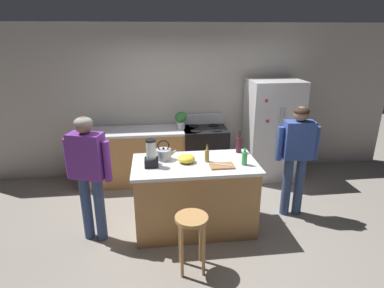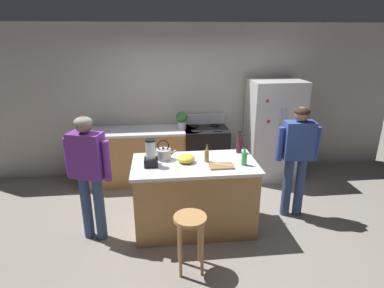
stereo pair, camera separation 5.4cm
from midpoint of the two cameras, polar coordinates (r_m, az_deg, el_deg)
name	(u,v)px [view 2 (the right image)]	position (r m, az deg, el deg)	size (l,w,h in m)	color
ground_plane	(194,226)	(4.53, 0.78, -14.57)	(14.00, 14.00, 0.00)	gray
back_wall	(182,101)	(5.82, -1.51, 7.66)	(8.00, 0.10, 2.70)	#BCB7AD
kitchen_island	(194,196)	(4.28, 0.80, -9.25)	(1.60, 0.85, 0.95)	#B7844C
back_counter_run	(139,156)	(5.68, -9.17, -2.10)	(2.00, 0.64, 0.95)	#B7844C
refrigerator	(273,130)	(5.86, 14.63, 2.41)	(0.90, 0.73, 1.77)	silver
stove_range	(205,153)	(5.70, 2.71, -1.65)	(0.76, 0.65, 1.13)	black
person_by_island_left	(88,168)	(4.04, -17.74, -4.08)	(0.59, 0.33, 1.63)	#384C7A
person_by_sink_right	(297,152)	(4.61, 18.69, -1.36)	(0.60, 0.25, 1.61)	#384C7A
bar_stool	(190,229)	(3.55, 0.12, -14.98)	(0.36, 0.36, 0.68)	#B7844C
potted_plant	(182,119)	(5.48, -1.57, 4.52)	(0.20, 0.20, 0.30)	silver
blender_appliance	(151,155)	(3.96, -7.03, -1.94)	(0.17, 0.17, 0.35)	black
bottle_wine	(239,145)	(4.43, 8.79, -0.10)	(0.08, 0.08, 0.32)	#471923
bottle_vinegar	(207,155)	(4.09, 3.03, -2.05)	(0.06, 0.06, 0.24)	olive
bottle_soda	(244,158)	(4.03, 9.73, -2.50)	(0.07, 0.07, 0.26)	#3FB259
mixing_bowl	(186,159)	(4.07, -0.70, -2.64)	(0.22, 0.22, 0.10)	yellow
tea_kettle	(164,154)	(4.17, -4.75, -1.74)	(0.28, 0.20, 0.27)	#B7BABF
cutting_board	(221,166)	(3.97, 5.70, -3.95)	(0.30, 0.20, 0.02)	#9E6B3D
chef_knife	(223,165)	(3.97, 5.99, -3.77)	(0.22, 0.03, 0.01)	#B7BABF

